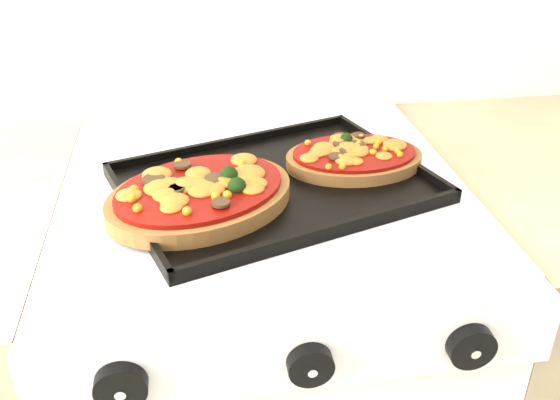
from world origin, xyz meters
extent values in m
cube|color=silver|center=(0.00, 1.70, 0.46)|extent=(0.60, 0.60, 0.91)
cube|color=silver|center=(0.00, 1.39, 0.85)|extent=(0.60, 0.02, 0.09)
cylinder|color=black|center=(-0.19, 1.37, 0.85)|extent=(0.06, 0.02, 0.06)
cylinder|color=black|center=(0.01, 1.37, 0.85)|extent=(0.05, 0.02, 0.05)
cylinder|color=black|center=(0.19, 1.37, 0.85)|extent=(0.06, 0.02, 0.06)
cube|color=black|center=(0.01, 1.67, 0.92)|extent=(0.50, 0.43, 0.02)
camera|label=1|loc=(-0.10, 0.88, 1.34)|focal=40.00mm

